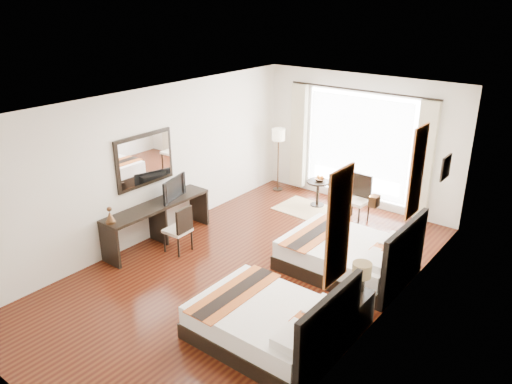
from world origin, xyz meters
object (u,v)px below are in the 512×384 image
Objects in this scene: vase at (350,293)px; fruit_bowl at (320,180)px; nightstand at (352,309)px; bed_far at (350,255)px; console_desk at (158,223)px; window_chair at (356,208)px; bed_near at (271,323)px; table_lamp at (362,272)px; desk_chair at (179,238)px; side_table at (318,193)px; television at (171,188)px; floor_lamp at (279,139)px.

fruit_bowl is (-2.56, 3.44, 0.02)m from vase.
bed_far is at bearing 119.49° from nightstand.
console_desk is 2.30× the size of window_chair.
bed_near is 4.70m from fruit_bowl.
nightstand is at bearing 55.16° from bed_near.
table_lamp reaches higher than desk_chair.
console_desk is at bearing -113.81° from side_table.
window_chair is at bearing -124.28° from desk_chair.
bed_far is 2.74× the size of television.
desk_chair is 1.53× the size of side_table.
television is 3.14m from floor_lamp.
floor_lamp is at bearing 169.61° from side_table.
side_table is at bearing -131.68° from fruit_bowl.
console_desk is (-4.02, 0.16, -0.19)m from vase.
floor_lamp reaches higher than table_lamp.
window_chair is (2.24, -0.42, -0.95)m from floor_lamp.
floor_lamp reaches higher than television.
table_lamp is 0.33m from vase.
television is (-3.99, 0.40, 0.72)m from nightstand.
window_chair is (-1.58, 2.97, -0.50)m from table_lamp.
bed_near is at bearing -55.31° from floor_lamp.
television is 0.77× the size of window_chair.
vase is at bearing 29.01° from window_chair.
vase is (0.68, 0.86, 0.29)m from bed_near.
vase reaches higher than fruit_bowl.
console_desk is at bearing -35.63° from window_chair.
bed_near is 0.96× the size of bed_far.
desk_chair is at bearing -28.37° from window_chair.
bed_far is 3.00m from desk_chair.
nightstand is 0.34m from vase.
nightstand is 0.60× the size of desk_chair.
side_table is (1.43, 3.25, -0.09)m from console_desk.
bed_near is 2.20× the size of desk_chair.
side_table is at bearing -97.73° from window_chair.
table_lamp reaches higher than console_desk.
floor_lamp is (-3.07, 2.25, 0.94)m from bed_far.
nightstand is at bearing -0.74° from console_desk.
window_chair reaches higher than fruit_bowl.
television reaches higher than window_chair.
table_lamp reaches higher than nightstand.
fruit_bowl reaches higher than side_table.
fruit_bowl is at bearing 113.56° from bed_near.
bed_near is 1.31× the size of floor_lamp.
console_desk is at bearing 179.26° from nightstand.
floor_lamp is at bearing 170.91° from fruit_bowl.
floor_lamp is 1.54× the size of window_chair.
bed_far reaches higher than side_table.
vase is at bearing -62.38° from bed_far.
table_lamp is 0.44× the size of window_chair.
side_table is (-2.58, 3.42, -0.29)m from vase.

